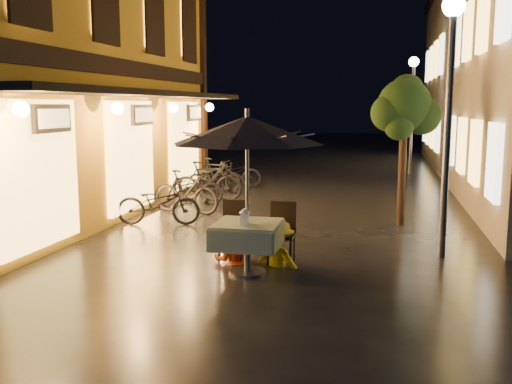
% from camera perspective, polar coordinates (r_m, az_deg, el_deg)
% --- Properties ---
extents(ground, '(90.00, 90.00, 0.00)m').
position_cam_1_polar(ground, '(8.31, -1.87, -8.89)').
color(ground, black).
rests_on(ground, ground).
extents(west_building, '(5.90, 11.40, 7.40)m').
position_cam_1_polar(west_building, '(14.03, -21.42, 13.01)').
color(west_building, gold).
rests_on(west_building, ground).
extents(street_tree, '(1.43, 1.20, 3.15)m').
position_cam_1_polar(street_tree, '(12.20, 14.69, 7.99)').
color(street_tree, black).
rests_on(street_tree, ground).
extents(streetlamp_near, '(0.36, 0.36, 4.23)m').
position_cam_1_polar(streetlamp_near, '(9.74, 18.85, 10.63)').
color(streetlamp_near, '#59595E').
rests_on(streetlamp_near, ground).
extents(streetlamp_far, '(0.36, 0.36, 4.23)m').
position_cam_1_polar(streetlamp_far, '(21.70, 15.39, 9.45)').
color(streetlamp_far, '#59595E').
rests_on(streetlamp_far, ground).
extents(cafe_table, '(0.99, 0.99, 0.78)m').
position_cam_1_polar(cafe_table, '(8.53, -0.87, -4.34)').
color(cafe_table, '#59595E').
rests_on(cafe_table, ground).
extents(patio_umbrella, '(2.26, 2.26, 2.46)m').
position_cam_1_polar(patio_umbrella, '(8.32, -0.90, 6.19)').
color(patio_umbrella, '#59595E').
rests_on(patio_umbrella, ground).
extents(cafe_chair_left, '(0.42, 0.42, 0.97)m').
position_cam_1_polar(cafe_chair_left, '(9.33, -2.22, -3.51)').
color(cafe_chair_left, black).
rests_on(cafe_chair_left, ground).
extents(cafe_chair_right, '(0.42, 0.42, 0.97)m').
position_cam_1_polar(cafe_chair_right, '(9.17, 2.63, -3.74)').
color(cafe_chair_right, black).
rests_on(cafe_chair_right, ground).
extents(table_lantern, '(0.16, 0.16, 0.25)m').
position_cam_1_polar(table_lantern, '(8.30, -1.14, -2.37)').
color(table_lantern, white).
rests_on(table_lantern, cafe_table).
extents(person_orange, '(0.76, 0.65, 1.36)m').
position_cam_1_polar(person_orange, '(9.15, -2.31, -2.85)').
color(person_orange, '#CF4916').
rests_on(person_orange, ground).
extents(person_yellow, '(1.01, 0.78, 1.38)m').
position_cam_1_polar(person_yellow, '(8.97, 2.29, -3.01)').
color(person_yellow, '#E6B600').
rests_on(person_yellow, ground).
extents(bicycle_0, '(1.84, 0.97, 0.92)m').
position_cam_1_polar(bicycle_0, '(12.19, -9.75, -1.12)').
color(bicycle_0, black).
rests_on(bicycle_0, ground).
extents(bicycle_1, '(1.75, 0.82, 1.01)m').
position_cam_1_polar(bicycle_1, '(13.37, -7.00, 0.00)').
color(bicycle_1, black).
rests_on(bicycle_1, ground).
extents(bicycle_2, '(1.80, 1.26, 0.90)m').
position_cam_1_polar(bicycle_2, '(14.34, -6.73, 0.36)').
color(bicycle_2, black).
rests_on(bicycle_2, ground).
extents(bicycle_3, '(1.87, 1.03, 1.08)m').
position_cam_1_polar(bicycle_3, '(14.83, -4.89, 1.02)').
color(bicycle_3, black).
rests_on(bicycle_3, ground).
extents(bicycle_4, '(1.76, 0.91, 0.88)m').
position_cam_1_polar(bicycle_4, '(16.43, -4.05, 1.42)').
color(bicycle_4, black).
rests_on(bicycle_4, ground).
extents(bicycle_5, '(1.68, 0.88, 0.97)m').
position_cam_1_polar(bicycle_5, '(16.73, -4.03, 1.71)').
color(bicycle_5, black).
rests_on(bicycle_5, ground).
extents(bicycle_6, '(1.77, 0.92, 0.89)m').
position_cam_1_polar(bicycle_6, '(17.62, -2.28, 1.94)').
color(bicycle_6, black).
rests_on(bicycle_6, ground).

